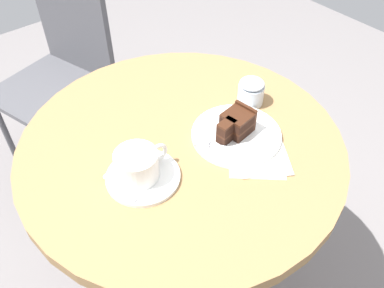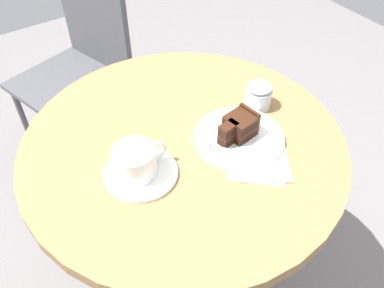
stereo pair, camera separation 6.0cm
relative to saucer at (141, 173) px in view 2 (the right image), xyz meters
name	(u,v)px [view 2 (the right image)]	position (x,y,z in m)	size (l,w,h in m)	color
ground_plane	(186,284)	(0.14, 0.04, -0.75)	(4.40, 4.40, 0.01)	slate
cafe_table	(184,173)	(0.14, 0.04, -0.13)	(0.79, 0.79, 0.74)	olive
saucer	(141,173)	(0.00, 0.00, 0.00)	(0.16, 0.16, 0.01)	white
coffee_cup	(135,161)	(-0.01, 0.01, 0.04)	(0.13, 0.09, 0.07)	white
teaspoon	(113,177)	(-0.06, 0.02, 0.01)	(0.02, 0.10, 0.00)	#B7B7BC
cake_plate	(239,138)	(0.25, -0.03, 0.00)	(0.22, 0.22, 0.01)	white
cake_slice	(239,126)	(0.25, -0.03, 0.04)	(0.10, 0.07, 0.06)	black
fork	(218,148)	(0.18, -0.04, 0.01)	(0.10, 0.12, 0.00)	#B7B7BC
napkin	(259,163)	(0.24, -0.12, 0.00)	(0.18, 0.18, 0.00)	silver
cafe_chair	(82,53)	(0.18, 0.84, -0.20)	(0.47, 0.47, 0.92)	#4C4C51
sugar_pot	(259,95)	(0.37, 0.04, 0.03)	(0.07, 0.07, 0.07)	silver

